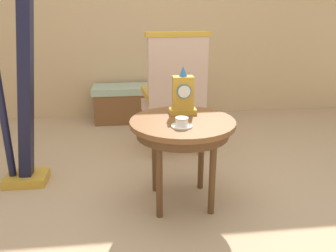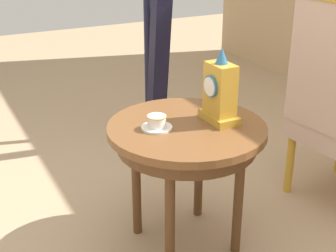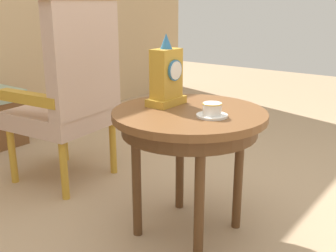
{
  "view_description": "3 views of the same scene",
  "coord_description": "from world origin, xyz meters",
  "px_view_note": "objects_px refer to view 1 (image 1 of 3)",
  "views": [
    {
      "loc": [
        -0.31,
        -2.12,
        1.32
      ],
      "look_at": [
        -0.06,
        0.04,
        0.57
      ],
      "focal_mm": 36.33,
      "sensor_mm": 36.0,
      "label": 1
    },
    {
      "loc": [
        1.75,
        -0.97,
        1.46
      ],
      "look_at": [
        -0.06,
        -0.04,
        0.58
      ],
      "focal_mm": 52.02,
      "sensor_mm": 36.0,
      "label": 2
    },
    {
      "loc": [
        -1.45,
        -0.99,
        1.09
      ],
      "look_at": [
        0.06,
        0.15,
        0.51
      ],
      "focal_mm": 43.54,
      "sensor_mm": 36.0,
      "label": 3
    }
  ],
  "objects_px": {
    "mantel_clock": "(183,95)",
    "harp": "(18,88)",
    "teacup_left": "(182,123)",
    "armchair": "(174,93)",
    "side_table": "(182,131)",
    "window_bench": "(139,103)"
  },
  "relations": [
    {
      "from": "mantel_clock",
      "to": "armchair",
      "type": "relative_size",
      "value": 0.29
    },
    {
      "from": "teacup_left",
      "to": "window_bench",
      "type": "distance_m",
      "value": 2.13
    },
    {
      "from": "teacup_left",
      "to": "harp",
      "type": "relative_size",
      "value": 0.07
    },
    {
      "from": "side_table",
      "to": "window_bench",
      "type": "bearing_deg",
      "value": 96.67
    },
    {
      "from": "mantel_clock",
      "to": "harp",
      "type": "height_order",
      "value": "harp"
    },
    {
      "from": "harp",
      "to": "side_table",
      "type": "bearing_deg",
      "value": -19.95
    },
    {
      "from": "side_table",
      "to": "window_bench",
      "type": "xyz_separation_m",
      "value": [
        -0.23,
        1.94,
        -0.32
      ]
    },
    {
      "from": "teacup_left",
      "to": "window_bench",
      "type": "height_order",
      "value": "teacup_left"
    },
    {
      "from": "side_table",
      "to": "harp",
      "type": "distance_m",
      "value": 1.25
    },
    {
      "from": "teacup_left",
      "to": "harp",
      "type": "height_order",
      "value": "harp"
    },
    {
      "from": "side_table",
      "to": "armchair",
      "type": "xyz_separation_m",
      "value": [
        0.07,
        0.89,
        0.05
      ]
    },
    {
      "from": "teacup_left",
      "to": "harp",
      "type": "distance_m",
      "value": 1.26
    },
    {
      "from": "side_table",
      "to": "teacup_left",
      "type": "bearing_deg",
      "value": -101.06
    },
    {
      "from": "teacup_left",
      "to": "harp",
      "type": "xyz_separation_m",
      "value": [
        -1.13,
        0.55,
        0.13
      ]
    },
    {
      "from": "mantel_clock",
      "to": "armchair",
      "type": "height_order",
      "value": "armchair"
    },
    {
      "from": "armchair",
      "to": "harp",
      "type": "xyz_separation_m",
      "value": [
        -1.22,
        -0.47,
        0.18
      ]
    },
    {
      "from": "teacup_left",
      "to": "armchair",
      "type": "bearing_deg",
      "value": 84.85
    },
    {
      "from": "teacup_left",
      "to": "harp",
      "type": "bearing_deg",
      "value": 153.84
    },
    {
      "from": "side_table",
      "to": "mantel_clock",
      "type": "height_order",
      "value": "mantel_clock"
    },
    {
      "from": "teacup_left",
      "to": "mantel_clock",
      "type": "relative_size",
      "value": 0.4
    },
    {
      "from": "side_table",
      "to": "harp",
      "type": "bearing_deg",
      "value": 160.05
    },
    {
      "from": "mantel_clock",
      "to": "armchair",
      "type": "bearing_deg",
      "value": 86.77
    }
  ]
}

